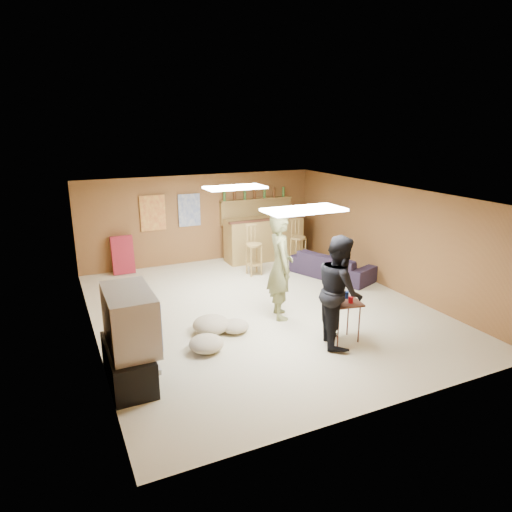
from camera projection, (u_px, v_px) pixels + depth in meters
name	position (u px, v px, depth m)	size (l,w,h in m)	color
ground	(260.00, 309.00, 8.72)	(7.00, 7.00, 0.00)	beige
ceiling	(261.00, 194.00, 8.10)	(6.00, 7.00, 0.02)	silver
wall_back	(201.00, 219.00, 11.45)	(6.00, 0.02, 2.20)	brown
wall_front	(388.00, 328.00, 5.36)	(6.00, 0.02, 2.20)	brown
wall_left	(89.00, 276.00, 7.19)	(0.02, 7.00, 2.20)	brown
wall_right	(389.00, 237.00, 9.62)	(0.02, 7.00, 2.20)	brown
tv_stand	(128.00, 364.00, 6.24)	(0.55, 1.30, 0.50)	black
dvd_box	(145.00, 367.00, 6.36)	(0.35, 0.50, 0.08)	#B2B2B7
tv_body	(130.00, 319.00, 6.09)	(0.60, 1.10, 0.80)	#B2B2B7
tv_screen	(153.00, 315.00, 6.21)	(0.02, 0.95, 0.65)	navy
bar_counter	(264.00, 239.00, 11.73)	(2.00, 0.60, 1.10)	olive
bar_lip	(268.00, 220.00, 11.36)	(2.10, 0.12, 0.05)	#3E1F14
bar_shelf	(256.00, 199.00, 11.86)	(2.00, 0.18, 0.05)	olive
bar_backing	(256.00, 211.00, 11.96)	(2.00, 0.14, 0.60)	olive
poster_left	(153.00, 213.00, 10.86)	(0.60, 0.03, 0.85)	#BF3F26
poster_right	(189.00, 210.00, 11.23)	(0.55, 0.03, 0.80)	#334C99
folding_chair_stack	(123.00, 255.00, 10.65)	(0.50, 0.14, 0.90)	maroon
ceiling_panel_front	(304.00, 210.00, 6.80)	(1.20, 0.60, 0.04)	white
ceiling_panel_back	(235.00, 187.00, 9.15)	(1.20, 0.60, 0.04)	white
person_olive	(280.00, 266.00, 8.12)	(0.70, 0.46, 1.92)	olive
person_black	(339.00, 291.00, 7.14)	(0.86, 0.67, 1.78)	black
sofa	(332.00, 265.00, 10.45)	(1.92, 0.75, 0.56)	black
tray_table	(343.00, 322.00, 7.35)	(0.52, 0.42, 0.68)	#3E1F14
cup_red_near	(334.00, 298.00, 7.25)	(0.09, 0.09, 0.12)	red
cup_red_far	(351.00, 300.00, 7.21)	(0.07, 0.07, 0.10)	red
cup_blue	(346.00, 295.00, 7.40)	(0.08, 0.08, 0.12)	navy
bar_stool_left	(254.00, 250.00, 10.52)	(0.38, 0.38, 1.21)	olive
bar_stool_right	(298.00, 244.00, 11.18)	(0.36, 0.36, 1.13)	olive
cushion_near_tv	(211.00, 325.00, 7.70)	(0.63, 0.63, 0.28)	tan
cushion_mid	(235.00, 326.00, 7.73)	(0.46, 0.46, 0.21)	tan
cushion_far	(206.00, 344.00, 7.08)	(0.55, 0.55, 0.25)	tan
bottle_row	(255.00, 194.00, 11.77)	(1.76, 0.08, 0.26)	#3F7233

